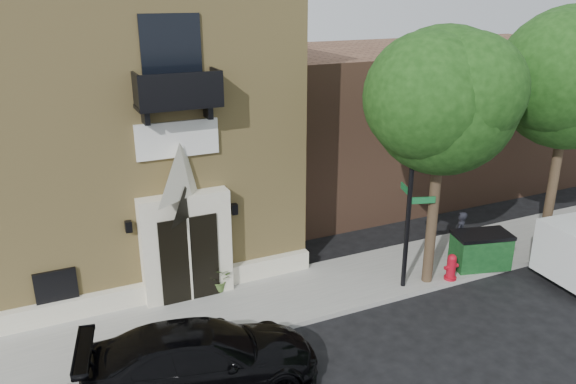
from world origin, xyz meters
name	(u,v)px	position (x,y,z in m)	size (l,w,h in m)	color
ground	(255,339)	(0.00, 0.00, 0.00)	(120.00, 120.00, 0.00)	black
sidewalk	(267,302)	(1.00, 1.50, 0.07)	(42.00, 3.00, 0.15)	gray
church	(82,119)	(-2.99, 7.95, 4.63)	(12.20, 11.01, 9.30)	tan
neighbour_building	(419,116)	(12.00, 9.00, 3.20)	(18.00, 8.00, 6.40)	brown
street_tree_left	(447,100)	(6.03, 0.35, 5.87)	(4.97, 4.38, 7.77)	#38281C
street_tree_mid	(574,77)	(11.03, 0.35, 6.20)	(5.21, 4.64, 8.25)	#38281C
black_sedan	(202,358)	(-1.80, -1.24, 0.78)	(2.19, 5.40, 1.57)	black
street_sign	(410,203)	(5.15, 0.51, 2.87)	(0.83, 1.02, 5.41)	black
fire_hydrant	(451,267)	(6.72, 0.20, 0.57)	(0.49, 0.39, 0.86)	#A50C1C
dumpster	(481,250)	(8.16, 0.48, 0.75)	(2.02, 1.46, 1.19)	#0F3716
planter	(219,279)	(-0.11, 2.60, 0.54)	(0.71, 0.61, 0.78)	#4A682E
pedestrian_near	(460,234)	(8.07, 1.42, 0.95)	(0.58, 0.38, 1.60)	black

